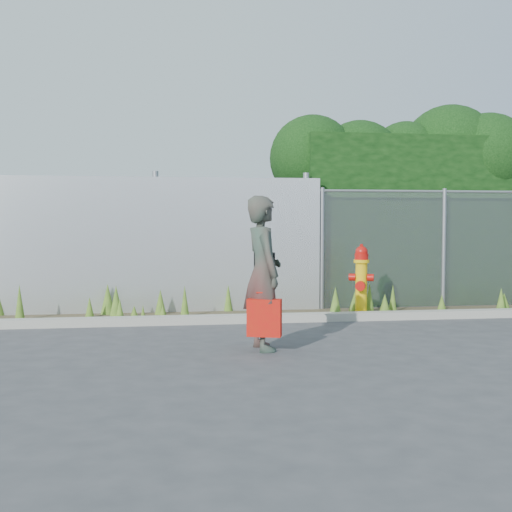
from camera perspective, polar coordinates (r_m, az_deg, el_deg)
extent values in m
plane|color=#393A3C|center=(7.75, 3.72, -7.93)|extent=(80.00, 80.00, 0.00)
cube|color=gray|center=(9.48, 1.45, -5.54)|extent=(16.00, 0.22, 0.12)
cube|color=#403624|center=(10.07, 0.88, -5.35)|extent=(16.00, 1.20, 0.01)
cone|color=#41681F|center=(9.90, -8.28, -4.96)|extent=(0.12, 0.12, 0.20)
cone|color=#41681F|center=(10.12, -14.58, -4.52)|extent=(0.14, 0.14, 0.32)
cone|color=#41681F|center=(10.27, 10.05, -3.83)|extent=(0.16, 0.16, 0.51)
cone|color=#41681F|center=(10.24, -8.50, -4.12)|extent=(0.18, 0.18, 0.41)
cone|color=#41681F|center=(9.85, -12.32, -4.11)|extent=(0.22, 0.22, 0.52)
cone|color=#41681F|center=(10.53, -2.49, -3.77)|extent=(0.14, 0.14, 0.45)
cone|color=#41681F|center=(11.24, 21.18, -3.92)|extent=(0.23, 0.23, 0.31)
cone|color=#41681F|center=(9.83, 7.07, -4.20)|extent=(0.21, 0.21, 0.48)
cone|color=#41681F|center=(9.94, -10.78, -4.97)|extent=(0.14, 0.14, 0.20)
cone|color=#41681F|center=(11.04, 16.19, -4.05)|extent=(0.15, 0.15, 0.27)
cone|color=#41681F|center=(10.97, 20.95, -3.79)|extent=(0.18, 0.18, 0.42)
cone|color=#41681F|center=(10.28, 11.38, -4.31)|extent=(0.21, 0.21, 0.34)
cone|color=#41681F|center=(10.34, 8.78, -4.17)|extent=(0.22, 0.22, 0.37)
cone|color=#41681F|center=(10.21, 0.52, -4.16)|extent=(0.21, 0.21, 0.39)
cone|color=#41681F|center=(10.42, -13.04, -3.82)|extent=(0.23, 0.23, 0.49)
cone|color=#41681F|center=(9.86, -6.35, -4.11)|extent=(0.14, 0.14, 0.50)
cone|color=#41681F|center=(10.11, -20.27, -3.96)|extent=(0.15, 0.15, 0.55)
cone|color=#41681F|center=(10.57, 12.07, -3.78)|extent=(0.14, 0.14, 0.46)
cone|color=#41681F|center=(9.80, -10.01, -5.01)|extent=(0.08, 0.08, 0.22)
cone|color=#41681F|center=(9.55, -12.01, -4.84)|extent=(0.15, 0.15, 0.36)
cube|color=#B2B5B9|center=(10.58, -17.32, 0.87)|extent=(8.50, 0.08, 2.20)
cylinder|color=gray|center=(10.56, -8.89, 1.24)|extent=(0.10, 0.10, 2.30)
cylinder|color=gray|center=(10.83, 4.46, 1.31)|extent=(0.10, 0.10, 2.30)
cube|color=gray|center=(11.97, 20.92, 0.56)|extent=(6.50, 0.03, 2.00)
cylinder|color=gray|center=(11.97, 21.01, 5.35)|extent=(6.50, 0.04, 0.04)
cylinder|color=gray|center=(10.78, 5.89, 0.63)|extent=(0.07, 0.07, 2.05)
cylinder|color=gray|center=(11.49, 16.34, 0.67)|extent=(0.07, 0.07, 2.05)
cube|color=black|center=(12.98, 19.96, 2.96)|extent=(7.30, 1.60, 3.00)
sphere|color=black|center=(11.85, 5.03, 8.67)|extent=(1.56, 1.56, 1.56)
sphere|color=black|center=(12.08, 9.16, 8.11)|extent=(1.58, 1.58, 1.58)
sphere|color=black|center=(12.51, 13.12, 8.49)|extent=(1.36, 1.36, 1.36)
sphere|color=black|center=(12.92, 16.82, 8.69)|extent=(1.85, 1.85, 1.85)
sphere|color=black|center=(12.89, 19.84, 8.23)|extent=(1.66, 1.66, 1.66)
cylinder|color=yellow|center=(10.12, 9.32, -5.21)|extent=(0.28, 0.28, 0.06)
cylinder|color=yellow|center=(10.07, 9.33, -2.99)|extent=(0.18, 0.18, 0.85)
cylinder|color=yellow|center=(10.03, 9.36, -0.46)|extent=(0.24, 0.24, 0.05)
cylinder|color=#B20F0A|center=(10.03, 9.36, -0.06)|extent=(0.21, 0.21, 0.10)
sphere|color=#B20F0A|center=(10.02, 9.36, 0.34)|extent=(0.19, 0.19, 0.19)
cylinder|color=#B20F0A|center=(10.02, 9.37, 0.91)|extent=(0.05, 0.05, 0.05)
cylinder|color=#B20F0A|center=(10.01, 8.58, -1.90)|extent=(0.10, 0.11, 0.11)
cylinder|color=#B20F0A|center=(10.09, 10.10, -1.87)|extent=(0.10, 0.11, 0.11)
cylinder|color=#B20F0A|center=(9.93, 9.58, -2.64)|extent=(0.15, 0.12, 0.15)
imported|color=#0E5E4A|center=(7.37, 0.63, -1.53)|extent=(0.52, 0.70, 1.77)
cube|color=red|center=(7.21, 0.75, -5.50)|extent=(0.38, 0.14, 0.42)
cylinder|color=red|center=(7.18, 0.75, -3.29)|extent=(0.18, 0.02, 0.02)
cube|color=black|center=(7.60, 0.76, -0.34)|extent=(0.23, 0.10, 0.18)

